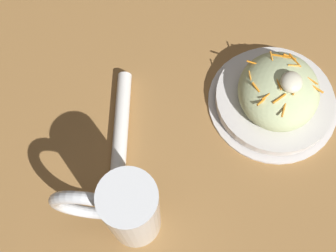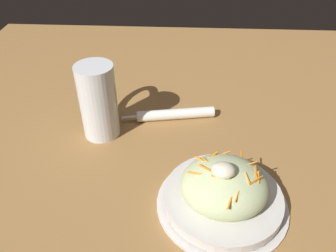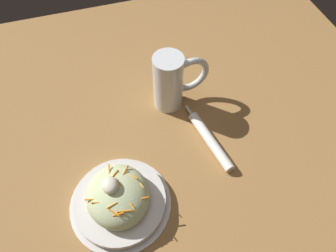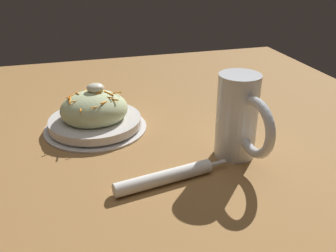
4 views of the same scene
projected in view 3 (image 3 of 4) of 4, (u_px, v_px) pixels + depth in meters
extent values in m
plane|color=#9E703D|center=(169.00, 170.00, 0.78)|extent=(1.43, 1.43, 0.00)
cylinder|color=silver|center=(121.00, 203.00, 0.73)|extent=(0.23, 0.23, 0.01)
cylinder|color=silver|center=(120.00, 201.00, 0.72)|extent=(0.21, 0.21, 0.02)
ellipsoid|color=beige|center=(118.00, 196.00, 0.69)|extent=(0.15, 0.14, 0.08)
cylinder|color=orange|center=(124.00, 173.00, 0.69)|extent=(0.02, 0.02, 0.00)
cylinder|color=orange|center=(118.00, 214.00, 0.64)|extent=(0.01, 0.02, 0.01)
cylinder|color=orange|center=(112.00, 205.00, 0.64)|extent=(0.01, 0.02, 0.01)
cylinder|color=orange|center=(118.00, 183.00, 0.67)|extent=(0.02, 0.01, 0.01)
cylinder|color=orange|center=(110.00, 171.00, 0.69)|extent=(0.03, 0.01, 0.00)
cylinder|color=orange|center=(143.00, 198.00, 0.67)|extent=(0.01, 0.03, 0.01)
cylinder|color=orange|center=(141.00, 185.00, 0.68)|extent=(0.02, 0.01, 0.01)
cylinder|color=orange|center=(126.00, 170.00, 0.70)|extent=(0.02, 0.02, 0.00)
cylinder|color=orange|center=(134.00, 177.00, 0.69)|extent=(0.02, 0.02, 0.01)
cylinder|color=orange|center=(115.00, 174.00, 0.68)|extent=(0.02, 0.02, 0.01)
cylinder|color=orange|center=(125.00, 211.00, 0.64)|extent=(0.01, 0.03, 0.01)
cylinder|color=orange|center=(113.00, 212.00, 0.64)|extent=(0.03, 0.02, 0.00)
cylinder|color=orange|center=(91.00, 199.00, 0.66)|extent=(0.01, 0.03, 0.01)
cylinder|color=orange|center=(95.00, 202.00, 0.65)|extent=(0.01, 0.02, 0.01)
cylinder|color=orange|center=(131.00, 205.00, 0.65)|extent=(0.03, 0.01, 0.01)
cylinder|color=orange|center=(106.00, 184.00, 0.67)|extent=(0.02, 0.00, 0.01)
ellipsoid|color=#EFEACC|center=(110.00, 185.00, 0.66)|extent=(0.04, 0.04, 0.02)
cylinder|color=white|center=(168.00, 82.00, 0.84)|extent=(0.08, 0.08, 0.17)
cylinder|color=#B76B14|center=(168.00, 90.00, 0.86)|extent=(0.07, 0.07, 0.10)
cylinder|color=white|center=(168.00, 76.00, 0.82)|extent=(0.07, 0.07, 0.01)
torus|color=white|center=(190.00, 75.00, 0.85)|extent=(0.03, 0.11, 0.11)
cylinder|color=white|center=(211.00, 141.00, 0.82)|extent=(0.19, 0.06, 0.03)
cylinder|color=silver|center=(189.00, 111.00, 0.87)|extent=(0.04, 0.01, 0.01)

